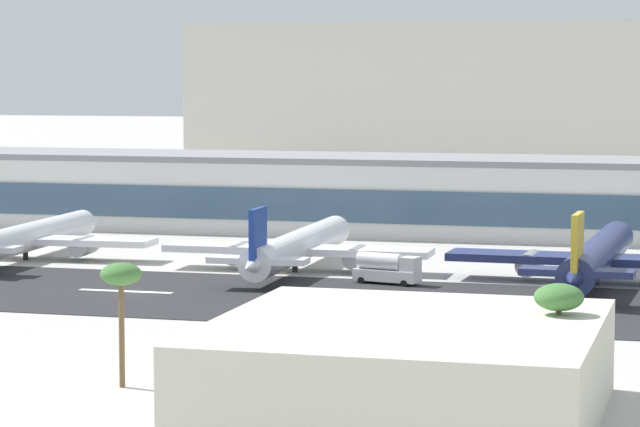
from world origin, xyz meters
TOP-DOWN VIEW (x-y plane):
  - ground_plane at (0.00, 0.00)m, footprint 1400.00×1400.00m
  - runway_strip at (0.00, 1.17)m, footprint 800.00×36.08m
  - runway_centreline_dash_4 at (-1.39, 1.17)m, footprint 12.00×1.20m
  - runway_centreline_dash_5 at (39.40, 1.17)m, footprint 12.00×1.20m
  - terminal_building at (10.45, 76.23)m, footprint 184.99×23.50m
  - distant_hotel_block at (2.57, 190.08)m, footprint 123.66×27.23m
  - airliner_blue_tail_gate_0 at (-27.19, 26.74)m, footprint 37.05×46.11m
  - airliner_navy_tail_gate_1 at (13.31, 24.27)m, footprint 36.31×48.27m
  - airliner_gold_tail_gate_2 at (53.00, 22.65)m, footprint 38.01×51.00m
  - service_fuel_truck_0 at (27.75, 15.74)m, footprint 8.87×4.55m
  - palm_tree_0 at (56.21, -49.82)m, footprint 3.90×3.90m
  - palm_tree_2 at (19.84, -50.46)m, footprint 3.50×3.50m
  - foreground_hangar at (45.36, -55.76)m, footprint 28.99×30.53m

SIDE VIEW (x-z plane):
  - ground_plane at x=0.00m, z-range 0.00..0.00m
  - runway_strip at x=0.00m, z-range 0.00..0.08m
  - runway_centreline_dash_4 at x=-1.39m, z-range 0.08..0.09m
  - runway_centreline_dash_5 at x=39.40m, z-range 0.08..0.09m
  - service_fuel_truck_0 at x=27.75m, z-range 0.05..4.00m
  - airliner_blue_tail_gate_0 at x=-27.19m, z-range -1.74..7.88m
  - airliner_navy_tail_gate_1 at x=13.31m, z-range -1.82..8.25m
  - airliner_gold_tail_gate_2 at x=53.00m, z-range -1.92..8.72m
  - foreground_hangar at x=45.36m, z-range 0.00..7.62m
  - terminal_building at x=10.45m, z-range 0.00..12.72m
  - palm_tree_0 at x=56.21m, z-range 3.73..13.80m
  - palm_tree_2 at x=19.84m, z-range 3.91..14.48m
  - distant_hotel_block at x=2.57m, z-range 0.00..38.33m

